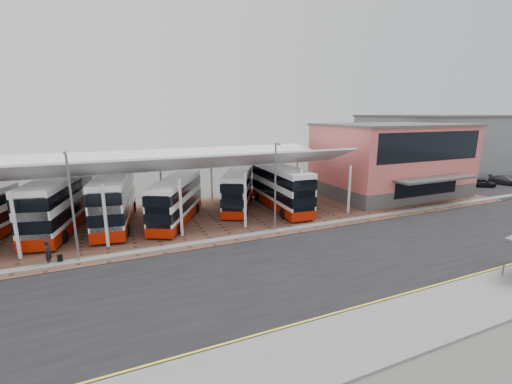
# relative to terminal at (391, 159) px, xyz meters

# --- Properties ---
(ground) EXTENTS (140.00, 140.00, 0.00)m
(ground) POSITION_rel_terminal_xyz_m (-23.00, -13.92, -4.66)
(ground) COLOR #4B4E48
(road) EXTENTS (120.00, 14.00, 0.02)m
(road) POSITION_rel_terminal_xyz_m (-23.00, -14.92, -4.65)
(road) COLOR black
(road) RESTS_ON ground
(forecourt) EXTENTS (72.00, 16.00, 0.06)m
(forecourt) POSITION_rel_terminal_xyz_m (-21.00, -0.92, -4.63)
(forecourt) COLOR brown
(forecourt) RESTS_ON ground
(sidewalk) EXTENTS (120.00, 4.00, 0.14)m
(sidewalk) POSITION_rel_terminal_xyz_m (-23.00, -22.92, -4.59)
(sidewalk) COLOR slate
(sidewalk) RESTS_ON ground
(north_kerb) EXTENTS (120.00, 0.80, 0.14)m
(north_kerb) POSITION_rel_terminal_xyz_m (-23.00, -7.72, -4.59)
(north_kerb) COLOR slate
(north_kerb) RESTS_ON ground
(yellow_line_near) EXTENTS (120.00, 0.12, 0.01)m
(yellow_line_near) POSITION_rel_terminal_xyz_m (-23.00, -20.92, -4.63)
(yellow_line_near) COLOR yellow
(yellow_line_near) RESTS_ON road
(yellow_line_far) EXTENTS (120.00, 0.12, 0.01)m
(yellow_line_far) POSITION_rel_terminal_xyz_m (-23.00, -20.62, -4.63)
(yellow_line_far) COLOR yellow
(yellow_line_far) RESTS_ON road
(canopy) EXTENTS (37.00, 11.63, 7.07)m
(canopy) POSITION_rel_terminal_xyz_m (-29.00, 0.01, 1.14)
(canopy) COLOR white
(canopy) RESTS_ON ground
(terminal) EXTENTS (18.40, 14.40, 9.25)m
(terminal) POSITION_rel_terminal_xyz_m (0.00, 0.00, 0.00)
(terminal) COLOR #4D4A49
(terminal) RESTS_ON ground
(warehouse) EXTENTS (30.50, 20.50, 10.25)m
(warehouse) POSITION_rel_terminal_xyz_m (25.00, 10.08, 0.50)
(warehouse) COLOR slate
(warehouse) RESTS_ON ground
(lamp_west) EXTENTS (0.16, 0.90, 8.07)m
(lamp_west) POSITION_rel_terminal_xyz_m (-37.00, -7.65, -0.30)
(lamp_west) COLOR slate
(lamp_west) RESTS_ON ground
(lamp_east) EXTENTS (0.16, 0.90, 8.07)m
(lamp_east) POSITION_rel_terminal_xyz_m (-21.00, -7.65, -0.30)
(lamp_east) COLOR slate
(lamp_east) RESTS_ON ground
(bus_1) EXTENTS (5.41, 12.30, 4.94)m
(bus_1) POSITION_rel_terminal_xyz_m (-38.74, 0.73, -2.15)
(bus_1) COLOR white
(bus_1) RESTS_ON forecourt
(bus_2) EXTENTS (4.52, 12.25, 4.94)m
(bus_2) POSITION_rel_terminal_xyz_m (-34.12, 0.48, -2.15)
(bus_2) COLOR white
(bus_2) RESTS_ON forecourt
(bus_3) EXTENTS (7.05, 10.40, 4.32)m
(bus_3) POSITION_rel_terminal_xyz_m (-28.60, -1.23, -2.45)
(bus_3) COLOR white
(bus_3) RESTS_ON forecourt
(bus_4) EXTENTS (6.90, 10.36, 4.29)m
(bus_4) POSITION_rel_terminal_xyz_m (-21.23, 1.13, -2.47)
(bus_4) COLOR white
(bus_4) RESTS_ON forecourt
(bus_5) EXTENTS (3.49, 11.76, 4.78)m
(bus_5) POSITION_rel_terminal_xyz_m (-16.95, -0.94, -2.22)
(bus_5) COLOR white
(bus_5) RESTS_ON forecourt
(pedestrian) EXTENTS (0.55, 0.72, 1.78)m
(pedestrian) POSITION_rel_terminal_xyz_m (-38.87, -7.35, -3.71)
(pedestrian) COLOR black
(pedestrian) RESTS_ON forecourt
(suitcase) EXTENTS (0.34, 0.24, 0.57)m
(suitcase) POSITION_rel_terminal_xyz_m (-38.20, -7.41, -4.31)
(suitcase) COLOR black
(suitcase) RESTS_ON forecourt
(carpark_car_a) EXTENTS (3.93, 3.29, 1.27)m
(carpark_car_a) POSITION_rel_terminal_xyz_m (15.29, -2.52, -3.94)
(carpark_car_a) COLOR black
(carpark_car_a) RESTS_ON carpark_surface
(carpark_car_b) EXTENTS (3.15, 4.87, 1.31)m
(carpark_car_b) POSITION_rel_terminal_xyz_m (20.32, -2.95, -3.92)
(carpark_car_b) COLOR #404348
(carpark_car_b) RESTS_ON carpark_surface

